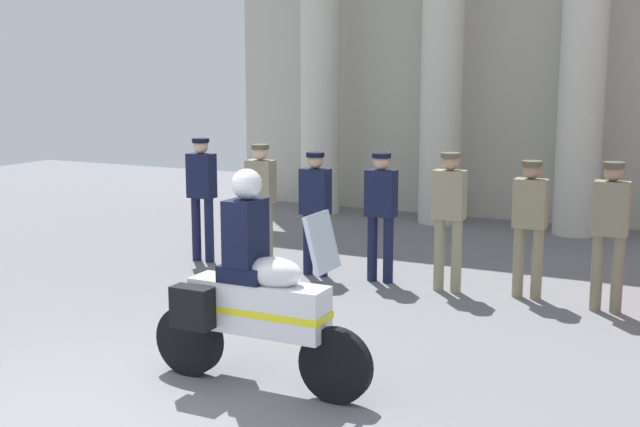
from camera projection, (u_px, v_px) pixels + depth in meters
name	position (u px, v px, depth m)	size (l,w,h in m)	color
ground_plane	(83.00, 424.00, 6.44)	(28.00, 28.00, 0.00)	slate
colonnade_backdrop	(520.00, 22.00, 14.18)	(11.32, 1.58, 6.51)	beige
officer_in_row_0	(202.00, 189.00, 11.70)	(0.38, 0.24, 1.76)	#141938
officer_in_row_1	(261.00, 195.00, 11.32)	(0.38, 0.24, 1.71)	gray
officer_in_row_2	(315.00, 203.00, 10.90)	(0.38, 0.24, 1.64)	#141938
officer_in_row_3	(381.00, 206.00, 10.56)	(0.38, 0.24, 1.67)	#141938
officer_in_row_4	(449.00, 210.00, 10.09)	(0.38, 0.24, 1.72)	gray
officer_in_row_5	(530.00, 218.00, 9.80)	(0.38, 0.24, 1.66)	#847A5B
officer_in_row_6	(610.00, 224.00, 9.23)	(0.38, 0.24, 1.70)	#7A7056
motorcycle_with_rider	(251.00, 298.00, 7.07)	(2.09, 0.70, 1.90)	black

